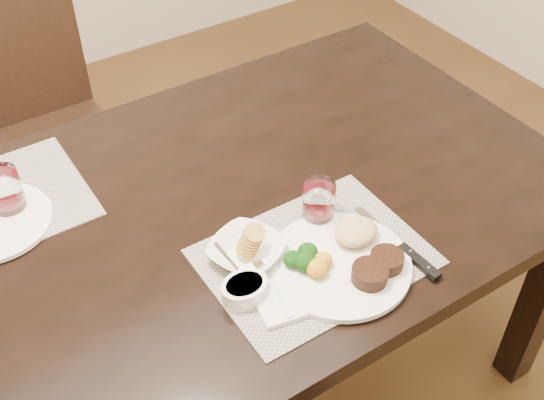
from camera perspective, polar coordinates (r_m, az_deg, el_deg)
dining_table at (r=1.59m, az=-9.37°, el=-4.85°), size 2.00×1.00×0.75m
chair_far at (r=2.39m, az=-18.82°, el=6.59°), size 0.42×0.42×0.90m
placemat_near at (r=1.46m, az=3.54°, el=-4.76°), size 0.46×0.34×0.00m
dinner_plate at (r=1.43m, az=6.24°, el=-4.93°), size 0.30×0.30×0.05m
napkin_fork at (r=1.38m, az=0.15°, el=-7.61°), size 0.12×0.18×0.02m
steak_knife at (r=1.48m, az=11.40°, el=-4.38°), size 0.03×0.26×0.01m
cracker_bowl at (r=1.44m, az=-2.14°, el=-4.25°), size 0.20×0.20×0.07m
sauce_ramekin at (r=1.37m, az=-2.32°, el=-7.45°), size 0.10×0.15×0.08m
wine_glass_near at (r=1.51m, az=3.92°, el=-0.32°), size 0.07×0.07×0.10m
wine_glass_far at (r=1.64m, az=-21.41°, el=0.51°), size 0.08×0.08×0.11m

